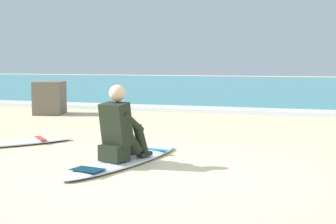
{
  "coord_description": "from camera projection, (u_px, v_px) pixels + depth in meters",
  "views": [
    {
      "loc": [
        2.04,
        -5.26,
        1.3
      ],
      "look_at": [
        -0.18,
        1.52,
        0.55
      ],
      "focal_mm": 50.99,
      "sensor_mm": 36.0,
      "label": 1
    }
  ],
  "objects": [
    {
      "name": "sea",
      "position": [
        283.0,
        86.0,
        25.11
      ],
      "size": [
        80.0,
        28.0,
        0.1
      ],
      "primitive_type": "cube",
      "color": "teal",
      "rests_on": "ground"
    },
    {
      "name": "surfboard_main",
      "position": [
        125.0,
        160.0,
        6.15
      ],
      "size": [
        0.97,
        2.5,
        0.08
      ],
      "color": "silver",
      "rests_on": "ground"
    },
    {
      "name": "shoreline_rock",
      "position": [
        50.0,
        98.0,
        11.91
      ],
      "size": [
        0.91,
        1.0,
        0.82
      ],
      "primitive_type": "cube",
      "rotation": [
        0.0,
        0.0,
        0.32
      ],
      "color": "#756656",
      "rests_on": "ground"
    },
    {
      "name": "ground_plane",
      "position": [
        143.0,
        170.0,
        5.74
      ],
      "size": [
        80.0,
        80.0,
        0.0
      ],
      "primitive_type": "plane",
      "color": "beige"
    },
    {
      "name": "breaking_foam",
      "position": [
        239.0,
        111.0,
        12.16
      ],
      "size": [
        80.0,
        0.9,
        0.11
      ],
      "primitive_type": "cube",
      "color": "white",
      "rests_on": "ground"
    },
    {
      "name": "surfer_seated",
      "position": [
        120.0,
        131.0,
        5.99
      ],
      "size": [
        0.52,
        0.77,
        0.95
      ],
      "color": "black",
      "rests_on": "surfboard_main"
    }
  ]
}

